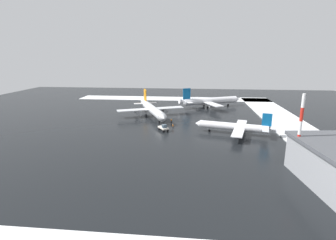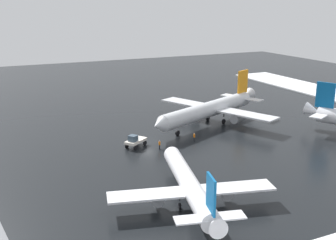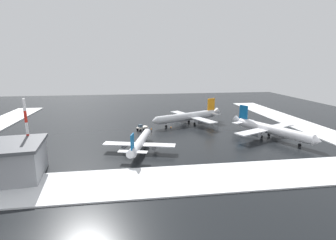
# 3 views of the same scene
# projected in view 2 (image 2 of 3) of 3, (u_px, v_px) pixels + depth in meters

# --- Properties ---
(ground_plane) EXTENTS (240.00, 240.00, 0.00)m
(ground_plane) POSITION_uv_depth(u_px,v_px,m) (148.00, 141.00, 83.74)
(ground_plane) COLOR black
(airplane_parked_portside) EXTENTS (34.24, 29.04, 10.72)m
(airplane_parked_portside) POSITION_uv_depth(u_px,v_px,m) (210.00, 109.00, 94.66)
(airplane_parked_portside) COLOR silver
(airplane_parked_portside) RESTS_ON ground_plane
(airplane_distant_tail) EXTENTS (22.65, 26.99, 8.12)m
(airplane_distant_tail) POSITION_uv_depth(u_px,v_px,m) (189.00, 185.00, 57.45)
(airplane_distant_tail) COLOR white
(airplane_distant_tail) RESTS_ON ground_plane
(pushback_tug) EXTENTS (5.04, 4.41, 2.50)m
(pushback_tug) POSITION_uv_depth(u_px,v_px,m) (135.00, 141.00, 80.11)
(pushback_tug) COLOR silver
(pushback_tug) RESTS_ON ground_plane
(ground_crew_mid_apron) EXTENTS (0.36, 0.36, 1.71)m
(ground_crew_mid_apron) POSITION_uv_depth(u_px,v_px,m) (194.00, 137.00, 83.47)
(ground_crew_mid_apron) COLOR black
(ground_crew_mid_apron) RESTS_ON ground_plane
(ground_crew_beside_wing) EXTENTS (0.36, 0.36, 1.71)m
(ground_crew_beside_wing) POSITION_uv_depth(u_px,v_px,m) (160.00, 144.00, 78.99)
(ground_crew_beside_wing) COLOR black
(ground_crew_beside_wing) RESTS_ON ground_plane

